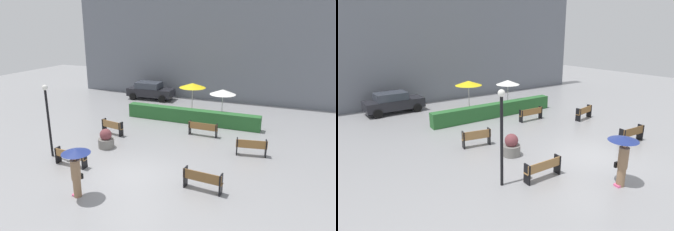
# 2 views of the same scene
# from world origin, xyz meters

# --- Properties ---
(ground_plane) EXTENTS (60.00, 60.00, 0.00)m
(ground_plane) POSITION_xyz_m (0.00, 0.00, 0.00)
(ground_plane) COLOR gray
(bench_near_right) EXTENTS (1.71, 0.50, 0.90)m
(bench_near_right) POSITION_xyz_m (3.35, -0.14, 0.53)
(bench_near_right) COLOR brown
(bench_near_right) RESTS_ON ground
(bench_back_row) EXTENTS (1.85, 0.37, 0.86)m
(bench_back_row) POSITION_xyz_m (1.51, 6.20, 0.51)
(bench_back_row) COLOR olive
(bench_back_row) RESTS_ON ground
(bench_far_right) EXTENTS (1.64, 0.65, 0.91)m
(bench_far_right) POSITION_xyz_m (4.73, 4.30, 0.53)
(bench_far_right) COLOR olive
(bench_far_right) RESTS_ON ground
(bench_near_left) EXTENTS (1.76, 0.40, 0.84)m
(bench_near_left) POSITION_xyz_m (-3.33, -0.36, 0.50)
(bench_near_left) COLOR #9E7242
(bench_near_left) RESTS_ON ground
(bench_far_left) EXTENTS (1.57, 0.63, 0.91)m
(bench_far_left) POSITION_xyz_m (-3.87, 4.26, 0.53)
(bench_far_left) COLOR #9E7242
(bench_far_left) RESTS_ON ground
(pedestrian_with_umbrella) EXTENTS (1.15, 1.15, 2.03)m
(pedestrian_with_umbrella) POSITION_xyz_m (-1.21, -2.45, 1.41)
(pedestrian_with_umbrella) COLOR #8C6B4C
(pedestrian_with_umbrella) RESTS_ON ground
(planter_pot) EXTENTS (0.90, 0.90, 1.11)m
(planter_pot) POSITION_xyz_m (-3.02, 2.30, 0.47)
(planter_pot) COLOR slate
(planter_pot) RESTS_ON ground
(lamp_post) EXTENTS (0.28, 0.28, 3.85)m
(lamp_post) POSITION_xyz_m (-5.01, 0.21, 2.37)
(lamp_post) COLOR black
(lamp_post) RESTS_ON ground
(patio_umbrella_yellow) EXTENTS (2.05, 2.05, 2.34)m
(patio_umbrella_yellow) POSITION_xyz_m (-0.77, 10.98, 2.16)
(patio_umbrella_yellow) COLOR silver
(patio_umbrella_yellow) RESTS_ON ground
(patio_umbrella_white) EXTENTS (1.83, 1.83, 2.33)m
(patio_umbrella_white) POSITION_xyz_m (1.92, 9.58, 2.15)
(patio_umbrella_white) COLOR silver
(patio_umbrella_white) RESTS_ON ground
(hedge_strip) EXTENTS (9.54, 0.70, 0.98)m
(hedge_strip) POSITION_xyz_m (-0.01, 8.40, 0.49)
(hedge_strip) COLOR #28602D
(hedge_strip) RESTS_ON ground
(building_facade) EXTENTS (28.00, 1.20, 9.55)m
(building_facade) POSITION_xyz_m (0.00, 16.00, 4.77)
(building_facade) COLOR slate
(building_facade) RESTS_ON ground
(parked_car) EXTENTS (4.28, 2.14, 1.57)m
(parked_car) POSITION_xyz_m (-5.73, 13.71, 0.82)
(parked_car) COLOR black
(parked_car) RESTS_ON ground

